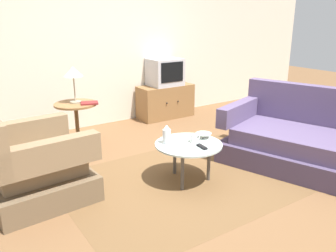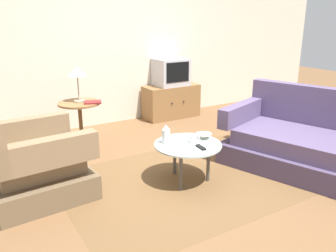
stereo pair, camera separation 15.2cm
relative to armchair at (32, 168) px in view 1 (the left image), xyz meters
name	(u,v)px [view 1 (the left image)]	position (x,y,z in m)	size (l,w,h in m)	color
ground_plane	(190,175)	(1.52, -0.42, -0.31)	(16.00, 16.00, 0.00)	brown
back_wall	(98,37)	(1.52, 1.92, 1.04)	(9.00, 0.12, 2.70)	beige
area_rug	(188,180)	(1.44, -0.50, -0.31)	(2.53, 1.83, 0.00)	brown
armchair	(32,168)	(0.00, 0.00, 0.00)	(0.95, 0.94, 0.89)	brown
couch	(304,142)	(2.77, -0.92, -0.03)	(1.46, 1.93, 0.88)	#4B3E5C
coffee_table	(189,147)	(1.44, -0.50, 0.06)	(0.69, 0.69, 0.41)	#B2C6C1
side_table	(76,116)	(0.80, 1.03, 0.13)	(0.53, 0.53, 0.61)	olive
tv_stand	(165,101)	(2.55, 1.61, -0.04)	(0.93, 0.42, 0.55)	olive
television	(165,72)	(2.55, 1.63, 0.46)	(0.52, 0.44, 0.44)	#B7B7BC
table_lamp	(73,73)	(0.82, 1.06, 0.67)	(0.24, 0.24, 0.46)	#9E937A
vase	(167,134)	(1.26, -0.37, 0.20)	(0.09, 0.09, 0.20)	white
mug	(194,138)	(1.51, -0.50, 0.14)	(0.12, 0.08, 0.08)	white
bowl	(204,135)	(1.67, -0.45, 0.13)	(0.17, 0.17, 0.05)	silver
tv_remote_dark	(202,147)	(1.48, -0.67, 0.11)	(0.06, 0.14, 0.02)	black
book	(89,103)	(0.94, 0.91, 0.30)	(0.25, 0.22, 0.02)	maroon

